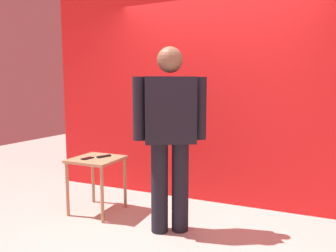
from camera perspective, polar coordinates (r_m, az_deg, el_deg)
ground_plane at (r=2.93m, az=1.90°, el=-21.80°), size 12.00×12.00×0.00m
back_wall_red at (r=3.82m, az=9.12°, el=9.47°), size 4.66×0.12×3.18m
standing_person at (r=2.95m, az=0.36°, el=-0.85°), size 0.68×0.45×1.81m
side_table at (r=3.61m, az=-13.18°, el=-7.41°), size 0.52×0.52×0.63m
cell_phone at (r=3.57m, az=-14.80°, el=-5.85°), size 0.10×0.16×0.01m
tv_remote at (r=3.61m, az=-11.88°, el=-5.54°), size 0.11×0.17×0.02m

